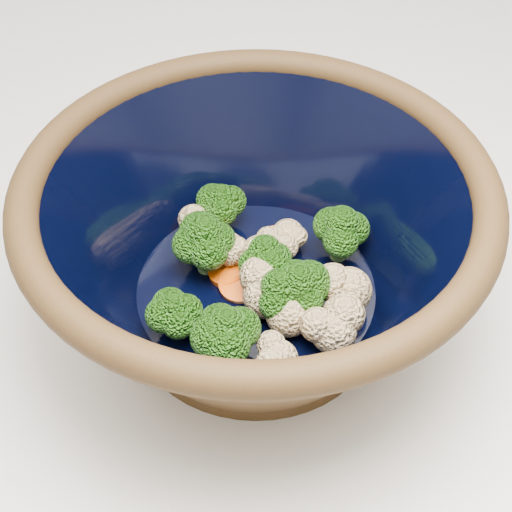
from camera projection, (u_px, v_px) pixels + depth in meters
name	position (u px, v px, depth m)	size (l,w,h in m)	color
counter	(212.00, 473.00, 0.94)	(1.20, 1.20, 0.90)	white
mixing_bowl	(256.00, 243.00, 0.50)	(0.34, 0.34, 0.14)	black
vegetable_pile	(266.00, 273.00, 0.51)	(0.18, 0.18, 0.05)	#608442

